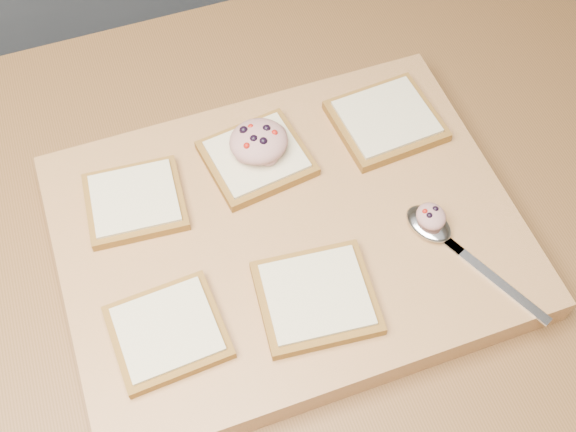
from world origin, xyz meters
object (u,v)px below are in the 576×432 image
at_px(cutting_board, 288,236).
at_px(bread_far_center, 257,158).
at_px(tuna_salad_dollop, 259,141).
at_px(spoon, 438,232).

bearing_deg(cutting_board, bread_far_center, 92.54).
distance_m(cutting_board, tuna_salad_dollop, 0.11).
bearing_deg(tuna_salad_dollop, cutting_board, -90.18).
height_order(cutting_board, spoon, spoon).
bearing_deg(tuna_salad_dollop, spoon, -47.63).
xyz_separation_m(bread_far_center, spoon, (0.16, -0.16, -0.00)).
bearing_deg(spoon, cutting_board, 156.68).
bearing_deg(spoon, bread_far_center, 133.98).
relative_size(cutting_board, tuna_salad_dollop, 7.39).
distance_m(tuna_salad_dollop, spoon, 0.23).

